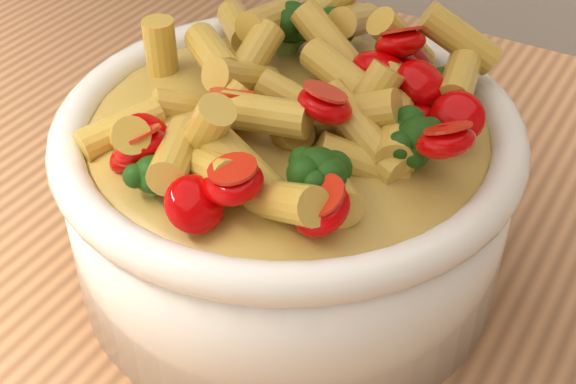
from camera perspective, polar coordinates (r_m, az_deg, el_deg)
The scene contains 2 objects.
serving_bowl at distance 0.46m, azimuth 0.00°, elevation 0.13°, with size 0.26×0.26×0.11m.
pasta_salad at distance 0.42m, azimuth 0.00°, elevation 7.41°, with size 0.20×0.20×0.05m.
Camera 1 is at (0.17, -0.26, 1.25)m, focal length 50.00 mm.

